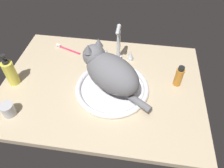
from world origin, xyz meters
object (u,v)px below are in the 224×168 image
object	(u,v)px
cat	(109,71)
metal_jar	(8,110)
soap_pump_bottle	(10,72)
sink_basin	(112,88)
amber_bottle	(179,76)
faucet	(118,47)
toothbrush	(68,49)

from	to	relation	value
cat	metal_jar	size ratio (longest dim) A/B	5.99
cat	soap_pump_bottle	xyz separation A→B (cm)	(-48.72, -3.77, -4.52)
sink_basin	cat	xyz separation A→B (cm)	(-1.75, 1.23, 10.36)
amber_bottle	metal_jar	size ratio (longest dim) A/B	1.90
sink_basin	faucet	world-z (taller)	faucet
sink_basin	cat	distance (cm)	10.58
amber_bottle	metal_jar	bearing A→B (deg)	-158.46
cat	toothbrush	world-z (taller)	cat
cat	soap_pump_bottle	bearing A→B (deg)	-175.58
sink_basin	soap_pump_bottle	distance (cm)	50.86
amber_bottle	faucet	bearing A→B (deg)	154.75
sink_basin	metal_jar	distance (cm)	48.60
sink_basin	metal_jar	world-z (taller)	metal_jar
toothbrush	metal_jar	bearing A→B (deg)	-104.29
sink_basin	metal_jar	xyz separation A→B (cm)	(-43.62, -21.36, 1.89)
sink_basin	metal_jar	bearing A→B (deg)	-153.91
sink_basin	soap_pump_bottle	world-z (taller)	soap_pump_bottle
soap_pump_bottle	metal_jar	size ratio (longest dim) A/B	2.93
faucet	soap_pump_bottle	xyz separation A→B (cm)	(-50.46, -26.40, -1.38)
soap_pump_bottle	metal_jar	world-z (taller)	soap_pump_bottle
cat	amber_bottle	size ratio (longest dim) A/B	3.15
sink_basin	toothbrush	world-z (taller)	sink_basin
sink_basin	cat	world-z (taller)	cat
faucet	metal_jar	distance (cm)	63.05
cat	metal_jar	distance (cm)	48.32
sink_basin	soap_pump_bottle	size ratio (longest dim) A/B	2.04
toothbrush	amber_bottle	bearing A→B (deg)	-16.56
amber_bottle	toothbrush	bearing A→B (deg)	163.44
faucet	soap_pump_bottle	distance (cm)	56.97
toothbrush	soap_pump_bottle	bearing A→B (deg)	-122.71
faucet	amber_bottle	distance (cm)	35.85
faucet	toothbrush	world-z (taller)	faucet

